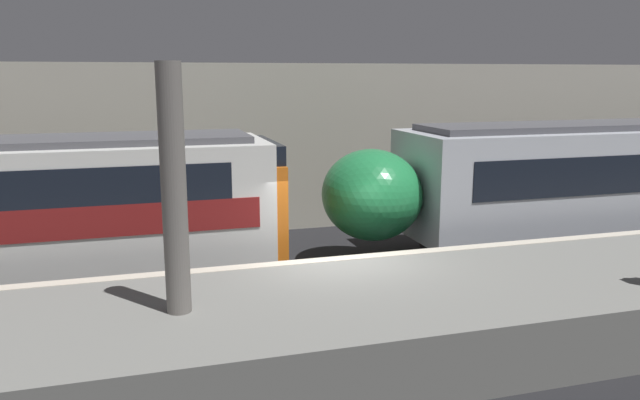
# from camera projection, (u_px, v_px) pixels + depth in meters

# --- Properties ---
(ground_plane) EXTENTS (120.00, 120.00, 0.00)m
(ground_plane) POSITION_uv_depth(u_px,v_px,m) (340.00, 309.00, 12.70)
(ground_plane) COLOR black
(platform) EXTENTS (40.00, 4.07, 1.12)m
(platform) POSITION_uv_depth(u_px,v_px,m) (377.00, 320.00, 10.68)
(platform) COLOR slate
(platform) RESTS_ON ground
(station_rear_barrier) EXTENTS (50.00, 0.15, 5.01)m
(station_rear_barrier) POSITION_uv_depth(u_px,v_px,m) (269.00, 149.00, 18.57)
(station_rear_barrier) COLOR #B2AD9E
(station_rear_barrier) RESTS_ON ground
(support_pillar_near) EXTENTS (0.38, 0.38, 3.77)m
(support_pillar_near) POSITION_uv_depth(u_px,v_px,m) (174.00, 191.00, 9.22)
(support_pillar_near) COLOR slate
(support_pillar_near) RESTS_ON platform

